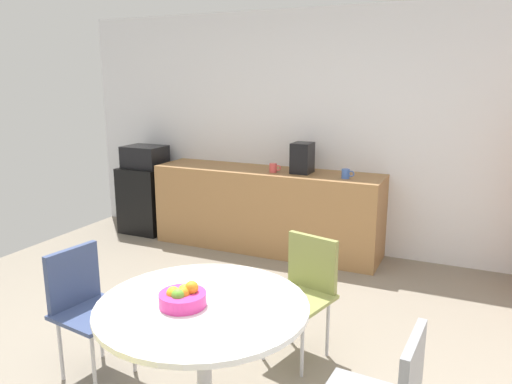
{
  "coord_description": "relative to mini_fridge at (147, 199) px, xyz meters",
  "views": [
    {
      "loc": [
        1.55,
        -2.18,
        1.88
      ],
      "look_at": [
        -0.11,
        1.45,
        0.95
      ],
      "focal_mm": 34.4,
      "sensor_mm": 36.0,
      "label": 1
    }
  ],
  "objects": [
    {
      "name": "chair_navy",
      "position": [
        1.51,
        -2.67,
        0.12
      ],
      "size": [
        0.48,
        0.48,
        0.83
      ],
      "color": "silver",
      "rests_on": "ground_plane"
    },
    {
      "name": "mini_fridge",
      "position": [
        0.0,
        0.0,
        0.0
      ],
      "size": [
        0.54,
        0.54,
        0.81
      ],
      "primitive_type": "cube",
      "color": "black",
      "rests_on": "ground_plane"
    },
    {
      "name": "fruit_bowl",
      "position": [
        2.39,
        -2.87,
        0.38
      ],
      "size": [
        0.24,
        0.24,
        0.13
      ],
      "color": "#D8338C",
      "rests_on": "round_table"
    },
    {
      "name": "wall_back",
      "position": [
        2.15,
        0.35,
        0.89
      ],
      "size": [
        6.0,
        0.1,
        2.6
      ],
      "primitive_type": "cube",
      "color": "silver",
      "rests_on": "ground_plane"
    },
    {
      "name": "chair_olive",
      "position": [
        2.71,
        -1.86,
        0.12
      ],
      "size": [
        0.51,
        0.51,
        0.83
      ],
      "color": "silver",
      "rests_on": "ground_plane"
    },
    {
      "name": "round_table",
      "position": [
        2.47,
        -2.81,
        0.2
      ],
      "size": [
        1.11,
        1.11,
        0.74
      ],
      "color": "silver",
      "rests_on": "ground_plane"
    },
    {
      "name": "coffee_maker",
      "position": [
        2.03,
        0.0,
        0.65
      ],
      "size": [
        0.2,
        0.24,
        0.32
      ],
      "primitive_type": "cube",
      "color": "black",
      "rests_on": "counter_block"
    },
    {
      "name": "counter_block",
      "position": [
        1.62,
        0.0,
        0.04
      ],
      "size": [
        2.54,
        0.6,
        0.9
      ],
      "primitive_type": "cube",
      "color": "#9E7042",
      "rests_on": "ground_plane"
    },
    {
      "name": "mug_white",
      "position": [
        1.74,
        -0.1,
        0.54
      ],
      "size": [
        0.13,
        0.08,
        0.09
      ],
      "color": "#D84C4C",
      "rests_on": "counter_block"
    },
    {
      "name": "mug_green",
      "position": [
        2.53,
        -0.1,
        0.54
      ],
      "size": [
        0.13,
        0.08,
        0.09
      ],
      "color": "#3F66BF",
      "rests_on": "counter_block"
    },
    {
      "name": "microwave",
      "position": [
        0.0,
        0.0,
        0.54
      ],
      "size": [
        0.48,
        0.38,
        0.26
      ],
      "primitive_type": "cube",
      "color": "black",
      "rests_on": "mini_fridge"
    }
  ]
}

